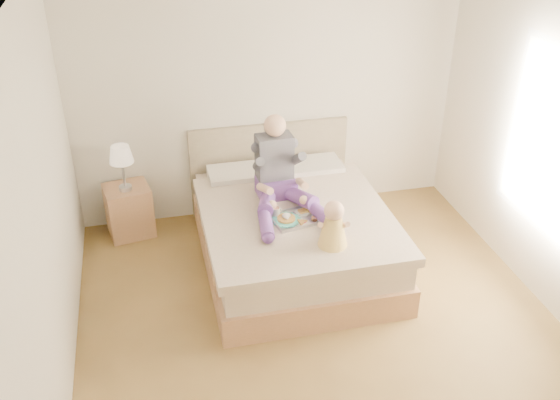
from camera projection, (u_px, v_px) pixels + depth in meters
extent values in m
cube|color=brown|center=(322.00, 329.00, 5.23)|extent=(4.00, 4.20, 0.01)
cube|color=beige|center=(268.00, 91.00, 6.32)|extent=(4.00, 0.02, 2.70)
cube|color=beige|center=(41.00, 221.00, 4.16)|extent=(0.02, 4.20, 2.70)
cube|color=white|center=(554.00, 145.00, 5.08)|extent=(0.02, 1.30, 1.60)
cube|color=#FEECD0|center=(554.00, 145.00, 5.08)|extent=(0.01, 1.18, 1.48)
cube|color=#9C6E49|center=(293.00, 248.00, 6.01)|extent=(1.68, 2.13, 0.28)
cube|color=beige|center=(293.00, 226.00, 5.88)|extent=(1.60, 2.05, 0.24)
cube|color=beige|center=(297.00, 219.00, 5.67)|extent=(1.70, 1.80, 0.09)
cube|color=white|center=(239.00, 176.00, 6.34)|extent=(0.62, 0.40, 0.14)
cube|color=white|center=(311.00, 169.00, 6.49)|extent=(0.62, 0.40, 0.14)
cube|color=#82755A|center=(269.00, 166.00, 6.74)|extent=(1.70, 0.08, 1.00)
cube|color=#9C6E49|center=(129.00, 210.00, 6.38)|extent=(0.50, 0.46, 0.54)
cylinder|color=#BABDC2|center=(125.00, 188.00, 6.20)|extent=(0.13, 0.13, 0.04)
cylinder|color=#BABDC2|center=(124.00, 174.00, 6.13)|extent=(0.03, 0.03, 0.26)
cone|color=beige|center=(121.00, 154.00, 6.02)|extent=(0.23, 0.23, 0.17)
cube|color=#5F3687|center=(276.00, 187.00, 5.93)|extent=(0.37, 0.30, 0.17)
cube|color=#3D3C44|center=(274.00, 157.00, 5.84)|extent=(0.35, 0.22, 0.45)
sphere|color=beige|center=(275.00, 125.00, 5.65)|extent=(0.20, 0.20, 0.20)
cylinder|color=#5F3687|center=(267.00, 201.00, 5.72)|extent=(0.27, 0.50, 0.20)
cylinder|color=#5F3687|center=(266.00, 224.00, 5.40)|extent=(0.16, 0.44, 0.11)
sphere|color=#5F3687|center=(268.00, 238.00, 5.23)|extent=(0.10, 0.10, 0.10)
cylinder|color=#3D3C44|center=(259.00, 164.00, 5.67)|extent=(0.10, 0.28, 0.23)
cylinder|color=beige|center=(265.00, 189.00, 5.61)|extent=(0.11, 0.29, 0.15)
sphere|color=beige|center=(272.00, 205.00, 5.55)|extent=(0.08, 0.08, 0.08)
cylinder|color=#5F3687|center=(298.00, 197.00, 5.79)|extent=(0.32, 0.49, 0.20)
cylinder|color=#5F3687|center=(322.00, 215.00, 5.53)|extent=(0.21, 0.44, 0.11)
sphere|color=#5F3687|center=(334.00, 227.00, 5.38)|extent=(0.10, 0.10, 0.10)
cylinder|color=#3D3C44|center=(297.00, 159.00, 5.77)|extent=(0.13, 0.29, 0.23)
cylinder|color=beige|center=(302.00, 184.00, 5.70)|extent=(0.08, 0.29, 0.15)
sphere|color=beige|center=(304.00, 200.00, 5.62)|extent=(0.08, 0.08, 0.08)
cube|color=#BABDC2|center=(295.00, 219.00, 5.57)|extent=(0.47, 0.40, 0.01)
cylinder|color=teal|center=(286.00, 220.00, 5.54)|extent=(0.24, 0.24, 0.01)
cylinder|color=#B4853C|center=(286.00, 218.00, 5.53)|extent=(0.16, 0.16, 0.02)
cylinder|color=silver|center=(276.00, 212.00, 5.60)|extent=(0.07, 0.07, 0.08)
torus|color=silver|center=(280.00, 211.00, 5.61)|extent=(0.02, 0.06, 0.06)
cylinder|color=#935F48|center=(276.00, 208.00, 5.58)|extent=(0.07, 0.07, 0.01)
cylinder|color=silver|center=(303.00, 212.00, 5.66)|extent=(0.14, 0.14, 0.01)
cube|color=#B4853C|center=(303.00, 211.00, 5.65)|extent=(0.09, 0.08, 0.02)
cylinder|color=silver|center=(302.00, 223.00, 5.50)|extent=(0.14, 0.14, 0.01)
ellipsoid|color=#B51331|center=(304.00, 222.00, 5.49)|extent=(0.03, 0.03, 0.01)
cylinder|color=white|center=(309.00, 207.00, 5.64)|extent=(0.06, 0.06, 0.11)
cylinder|color=gold|center=(309.00, 207.00, 5.65)|extent=(0.06, 0.06, 0.10)
cylinder|color=white|center=(314.00, 219.00, 5.54)|extent=(0.06, 0.06, 0.04)
cylinder|color=#481E0A|center=(314.00, 219.00, 5.54)|extent=(0.05, 0.05, 0.03)
cone|color=gold|center=(333.00, 231.00, 5.17)|extent=(0.25, 0.25, 0.27)
sphere|color=beige|center=(334.00, 211.00, 5.07)|extent=(0.17, 0.17, 0.17)
cylinder|color=beige|center=(326.00, 232.00, 5.32)|extent=(0.12, 0.20, 0.06)
sphere|color=beige|center=(324.00, 226.00, 5.40)|extent=(0.05, 0.05, 0.05)
cylinder|color=beige|center=(321.00, 225.00, 5.15)|extent=(0.10, 0.14, 0.12)
cylinder|color=beige|center=(337.00, 232.00, 5.32)|extent=(0.07, 0.19, 0.06)
sphere|color=beige|center=(336.00, 226.00, 5.40)|extent=(0.05, 0.05, 0.05)
cylinder|color=beige|center=(345.00, 225.00, 5.15)|extent=(0.05, 0.14, 0.12)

